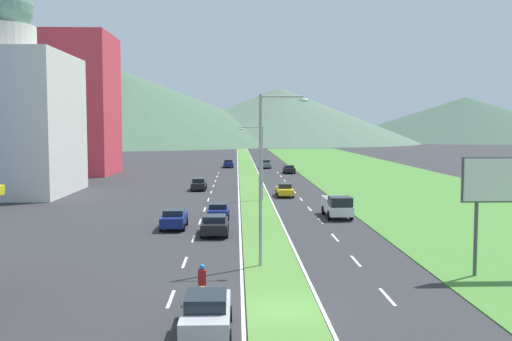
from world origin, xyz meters
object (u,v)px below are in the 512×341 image
(car_4, at_px, (218,211))
(car_5, at_px, (228,163))
(car_9, at_px, (174,218))
(motorcycle_rider, at_px, (202,287))
(street_lamp_near, at_px, (265,169))
(car_0, at_px, (199,184))
(car_6, at_px, (289,169))
(car_2, at_px, (206,313))
(car_7, at_px, (215,225))
(car_3, at_px, (285,190))
(pickup_truck_0, at_px, (338,207))
(street_lamp_mid, at_px, (259,157))
(car_8, at_px, (266,164))
(billboard_roadside, at_px, (510,186))

(car_4, bearing_deg, car_5, -0.05)
(car_9, bearing_deg, motorcycle_rider, -170.23)
(street_lamp_near, relative_size, car_0, 2.12)
(car_6, distance_m, car_9, 54.70)
(car_2, relative_size, car_7, 1.04)
(car_4, distance_m, car_5, 62.23)
(car_3, bearing_deg, car_6, 173.88)
(car_5, bearing_deg, pickup_truck_0, -170.44)
(street_lamp_mid, bearing_deg, car_8, 86.26)
(car_4, bearing_deg, car_3, -24.16)
(street_lamp_near, bearing_deg, pickup_truck_0, 67.55)
(car_9, bearing_deg, billboard_roadside, -128.35)
(street_lamp_near, relative_size, car_8, 2.24)
(car_5, height_order, car_6, car_5)
(street_lamp_mid, distance_m, car_6, 36.90)
(street_lamp_mid, bearing_deg, car_6, 79.75)
(billboard_roadside, relative_size, car_9, 1.48)
(car_0, height_order, car_7, car_0)
(pickup_truck_0, relative_size, motorcycle_rider, 2.70)
(street_lamp_near, relative_size, street_lamp_mid, 1.22)
(pickup_truck_0, bearing_deg, car_2, -19.62)
(billboard_roadside, distance_m, pickup_truck_0, 21.36)
(car_8, relative_size, car_9, 1.01)
(street_lamp_near, distance_m, street_lamp_mid, 29.50)
(car_2, bearing_deg, car_7, 1.22)
(car_6, bearing_deg, billboard_roadside, 4.61)
(billboard_roadside, bearing_deg, car_4, 128.83)
(street_lamp_near, bearing_deg, car_4, 100.60)
(car_2, xyz_separation_m, car_3, (6.70, 43.89, -0.06))
(billboard_roadside, height_order, car_5, billboard_roadside)
(car_7, bearing_deg, car_5, -0.07)
(street_lamp_mid, xyz_separation_m, car_4, (-4.06, -12.17, -3.97))
(street_lamp_mid, distance_m, car_0, 13.41)
(car_4, bearing_deg, pickup_truck_0, -88.65)
(car_4, bearing_deg, street_lamp_mid, -18.44)
(car_2, relative_size, car_6, 1.04)
(car_3, bearing_deg, car_8, 179.88)
(car_3, xyz_separation_m, car_6, (3.48, 32.42, -0.03))
(street_lamp_near, xyz_separation_m, car_2, (-2.83, -10.73, -4.81))
(car_3, distance_m, motorcycle_rider, 40.55)
(street_lamp_mid, height_order, car_3, street_lamp_mid)
(car_7, height_order, car_9, car_9)
(car_3, bearing_deg, pickup_truck_0, 12.24)
(car_9, relative_size, pickup_truck_0, 0.81)
(car_6, xyz_separation_m, car_8, (-3.39, 11.97, 0.08))
(car_5, bearing_deg, street_lamp_mid, -175.43)
(street_lamp_mid, relative_size, car_6, 1.88)
(car_3, distance_m, car_8, 44.39)
(pickup_truck_0, bearing_deg, car_8, -176.86)
(pickup_truck_0, bearing_deg, car_9, -70.58)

